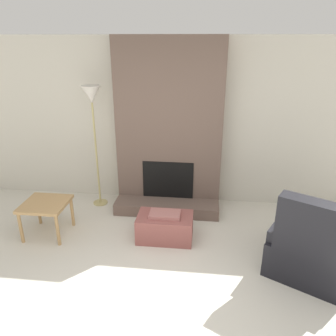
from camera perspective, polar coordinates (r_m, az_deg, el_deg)
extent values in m
plane|color=beige|center=(3.50, -4.79, -25.26)|extent=(24.00, 24.00, 0.00)
cube|color=beige|center=(5.22, 0.46, 7.83)|extent=(7.31, 0.06, 2.60)
cube|color=brown|center=(5.03, 0.22, 7.30)|extent=(1.61, 0.33, 2.60)
cube|color=brown|center=(5.14, -0.24, -6.89)|extent=(1.61, 0.38, 0.18)
cube|color=black|center=(5.13, -0.01, -2.09)|extent=(0.79, 0.02, 0.60)
cube|color=#8C4C47|center=(4.49, -0.53, -10.26)|extent=(0.74, 0.44, 0.35)
cube|color=#A56660|center=(4.39, -0.54, -8.06)|extent=(0.41, 0.24, 0.05)
cube|color=black|center=(4.32, 23.81, -13.24)|extent=(1.22, 1.27, 0.42)
cube|color=black|center=(3.83, 23.20, -12.33)|extent=(0.71, 0.51, 1.04)
cube|color=black|center=(4.33, 19.43, -11.28)|extent=(0.56, 0.85, 0.57)
cube|color=tan|center=(4.75, -20.61, -5.88)|extent=(0.59, 0.57, 0.04)
cylinder|color=tan|center=(4.80, -24.27, -9.49)|extent=(0.04, 0.04, 0.44)
cylinder|color=tan|center=(4.57, -18.66, -10.24)|extent=(0.04, 0.04, 0.44)
cylinder|color=tan|center=(5.16, -21.61, -6.78)|extent=(0.04, 0.04, 0.44)
cylinder|color=tan|center=(4.95, -16.35, -7.32)|extent=(0.04, 0.04, 0.44)
cylinder|color=tan|center=(5.58, -11.67, -5.90)|extent=(0.23, 0.23, 0.02)
cylinder|color=tan|center=(5.25, -12.35, 2.18)|extent=(0.03, 0.03, 1.65)
cone|color=silver|center=(5.02, -13.22, 12.40)|extent=(0.29, 0.29, 0.25)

